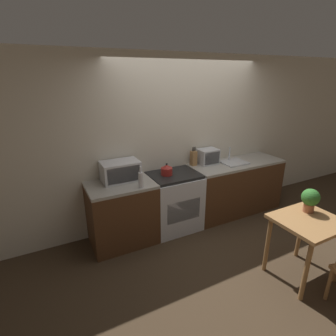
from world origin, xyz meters
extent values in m
plane|color=#3D2D1E|center=(0.00, 0.00, 0.00)|extent=(16.00, 16.00, 0.00)
cube|color=beige|center=(0.00, 1.04, 1.30)|extent=(10.00, 0.06, 2.60)
cube|color=#4C2D19|center=(-1.20, 0.70, 0.43)|extent=(0.90, 0.62, 0.86)
cube|color=#9E998E|center=(-1.20, 0.70, 0.88)|extent=(0.90, 0.62, 0.04)
cube|color=#4C2D19|center=(0.82, 0.70, 0.43)|extent=(1.65, 0.62, 0.86)
cube|color=#9E998E|center=(0.82, 0.70, 0.88)|extent=(1.65, 0.62, 0.04)
cube|color=silver|center=(-0.37, 0.70, 0.43)|extent=(0.75, 0.62, 0.86)
cube|color=black|center=(-0.37, 0.70, 0.88)|extent=(0.72, 0.57, 0.04)
cube|color=black|center=(-0.37, 0.40, 0.43)|extent=(0.54, 0.02, 0.32)
cylinder|color=maroon|center=(-0.49, 0.72, 0.95)|extent=(0.17, 0.17, 0.11)
cone|color=maroon|center=(-0.49, 0.72, 1.03)|extent=(0.16, 0.16, 0.05)
sphere|color=black|center=(-0.49, 0.72, 1.07)|extent=(0.03, 0.03, 0.03)
cube|color=silver|center=(-1.15, 0.83, 1.04)|extent=(0.51, 0.33, 0.27)
cube|color=black|center=(-1.15, 0.67, 1.04)|extent=(0.45, 0.01, 0.22)
cylinder|color=silver|center=(-0.99, 0.47, 1.00)|extent=(0.06, 0.06, 0.21)
cylinder|color=silver|center=(-0.99, 0.47, 1.15)|extent=(0.02, 0.02, 0.08)
cube|color=#9E7042|center=(0.09, 0.91, 1.02)|extent=(0.09, 0.09, 0.24)
cylinder|color=black|center=(0.07, 0.91, 1.17)|extent=(0.01, 0.01, 0.07)
cylinder|color=black|center=(0.09, 0.91, 1.17)|extent=(0.01, 0.01, 0.07)
cylinder|color=black|center=(0.12, 0.91, 1.17)|extent=(0.01, 0.01, 0.07)
cube|color=silver|center=(0.35, 0.87, 1.02)|extent=(0.32, 0.24, 0.25)
cube|color=black|center=(0.35, 0.76, 1.02)|extent=(0.28, 0.01, 0.20)
cube|color=silver|center=(0.76, 0.70, 0.91)|extent=(0.41, 0.35, 0.02)
cylinder|color=silver|center=(0.76, 0.83, 1.03)|extent=(0.03, 0.03, 0.22)
cube|color=#9E7042|center=(0.46, -0.93, 0.75)|extent=(0.71, 0.64, 0.04)
cylinder|color=#9E7042|center=(0.16, -1.19, 0.37)|extent=(0.05, 0.05, 0.73)
cylinder|color=#9E7042|center=(0.16, -0.67, 0.37)|extent=(0.05, 0.05, 0.73)
cylinder|color=#9E7042|center=(0.75, -0.67, 0.37)|extent=(0.05, 0.05, 0.73)
cylinder|color=#9E7042|center=(0.40, -1.31, 0.21)|extent=(0.04, 0.04, 0.42)
cylinder|color=#9E5B3D|center=(0.60, -0.81, 0.82)|extent=(0.12, 0.12, 0.10)
sphere|color=#2D6B28|center=(0.60, -0.81, 0.96)|extent=(0.20, 0.20, 0.20)
camera|label=1|loc=(-2.11, -2.48, 2.29)|focal=28.00mm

